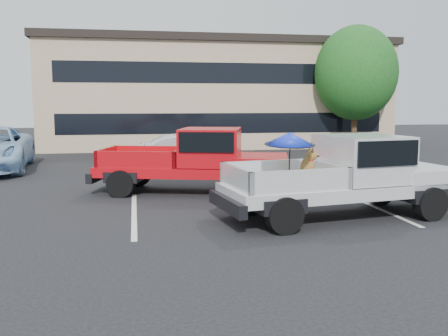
{
  "coord_description": "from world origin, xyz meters",
  "views": [
    {
      "loc": [
        -2.95,
        -9.86,
        2.62
      ],
      "look_at": [
        -1.17,
        0.04,
        1.3
      ],
      "focal_mm": 40.0,
      "sensor_mm": 36.0,
      "label": 1
    }
  ],
  "objects_px": {
    "tree_right": "(356,73)",
    "silver_pickup": "(353,171)",
    "tree_back": "(265,76)",
    "red_pickup": "(205,158)",
    "silver_sedan": "(189,151)"
  },
  "relations": [
    {
      "from": "silver_pickup",
      "to": "red_pickup",
      "type": "distance_m",
      "value": 4.65
    },
    {
      "from": "silver_pickup",
      "to": "silver_sedan",
      "type": "distance_m",
      "value": 9.99
    },
    {
      "from": "tree_back",
      "to": "tree_right",
      "type": "bearing_deg",
      "value": -69.44
    },
    {
      "from": "tree_right",
      "to": "silver_sedan",
      "type": "distance_m",
      "value": 11.81
    },
    {
      "from": "tree_back",
      "to": "red_pickup",
      "type": "xyz_separation_m",
      "value": [
        -6.95,
        -19.6,
        -3.38
      ]
    },
    {
      "from": "tree_back",
      "to": "red_pickup",
      "type": "height_order",
      "value": "tree_back"
    },
    {
      "from": "tree_right",
      "to": "silver_sedan",
      "type": "bearing_deg",
      "value": -150.04
    },
    {
      "from": "tree_right",
      "to": "silver_pickup",
      "type": "bearing_deg",
      "value": -114.79
    },
    {
      "from": "silver_pickup",
      "to": "red_pickup",
      "type": "relative_size",
      "value": 0.98
    },
    {
      "from": "silver_pickup",
      "to": "silver_sedan",
      "type": "xyz_separation_m",
      "value": [
        -2.73,
        9.6,
        -0.39
      ]
    },
    {
      "from": "tree_back",
      "to": "silver_pickup",
      "type": "bearing_deg",
      "value": -99.85
    },
    {
      "from": "silver_pickup",
      "to": "silver_sedan",
      "type": "relative_size",
      "value": 1.46
    },
    {
      "from": "tree_right",
      "to": "silver_sedan",
      "type": "xyz_separation_m",
      "value": [
        -9.76,
        -5.62,
        -3.54
      ]
    },
    {
      "from": "tree_back",
      "to": "silver_sedan",
      "type": "xyz_separation_m",
      "value": [
        -6.76,
        -13.62,
        -3.75
      ]
    },
    {
      "from": "silver_pickup",
      "to": "silver_sedan",
      "type": "height_order",
      "value": "silver_pickup"
    }
  ]
}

